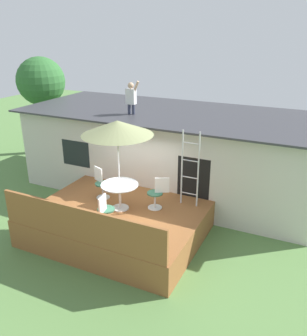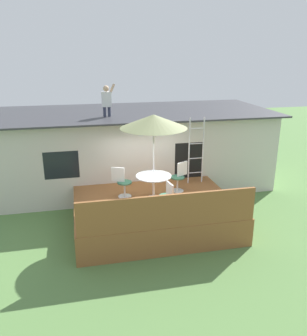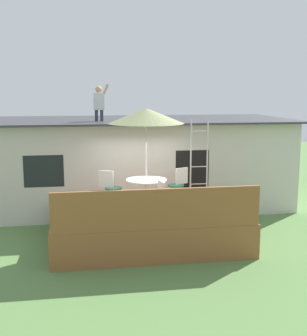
# 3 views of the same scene
# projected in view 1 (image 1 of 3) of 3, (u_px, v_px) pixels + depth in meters

# --- Properties ---
(ground_plane) EXTENTS (40.00, 40.00, 0.00)m
(ground_plane) POSITION_uv_depth(u_px,v_px,m) (120.00, 233.00, 10.32)
(ground_plane) COLOR #567F42
(house) EXTENTS (10.50, 4.50, 2.86)m
(house) POSITION_uv_depth(u_px,v_px,m) (170.00, 150.00, 12.82)
(house) COLOR beige
(house) RESTS_ON ground
(deck) EXTENTS (4.64, 3.75, 0.80)m
(deck) POSITION_uv_depth(u_px,v_px,m) (120.00, 221.00, 10.17)
(deck) COLOR brown
(deck) RESTS_ON ground
(deck_railing) EXTENTS (4.54, 0.08, 0.90)m
(deck_railing) POSITION_uv_depth(u_px,v_px,m) (79.00, 225.00, 8.33)
(deck_railing) COLOR brown
(deck_railing) RESTS_ON deck
(patio_table) EXTENTS (1.04, 1.04, 0.74)m
(patio_table) POSITION_uv_depth(u_px,v_px,m) (120.00, 190.00, 9.82)
(patio_table) COLOR silver
(patio_table) RESTS_ON deck
(patio_umbrella) EXTENTS (1.90, 1.90, 2.54)m
(patio_umbrella) POSITION_uv_depth(u_px,v_px,m) (117.00, 128.00, 9.18)
(patio_umbrella) COLOR silver
(patio_umbrella) RESTS_ON deck
(step_ladder) EXTENTS (0.52, 0.04, 2.20)m
(step_ladder) POSITION_uv_depth(u_px,v_px,m) (190.00, 169.00, 9.86)
(step_ladder) COLOR silver
(step_ladder) RESTS_ON deck
(person_figure) EXTENTS (0.47, 0.20, 1.11)m
(person_figure) POSITION_uv_depth(u_px,v_px,m) (131.00, 96.00, 11.71)
(person_figure) COLOR #33384C
(person_figure) RESTS_ON house
(patio_chair_left) EXTENTS (0.59, 0.44, 0.92)m
(patio_chair_left) POSITION_uv_depth(u_px,v_px,m) (101.00, 183.00, 10.56)
(patio_chair_left) COLOR silver
(patio_chair_left) RESTS_ON deck
(patio_chair_right) EXTENTS (0.58, 0.44, 0.92)m
(patio_chair_right) POSITION_uv_depth(u_px,v_px,m) (157.00, 193.00, 9.91)
(patio_chair_right) COLOR silver
(patio_chair_right) RESTS_ON deck
(patio_chair_near) EXTENTS (0.44, 0.62, 0.92)m
(patio_chair_near) POSITION_uv_depth(u_px,v_px,m) (105.00, 211.00, 8.95)
(patio_chair_near) COLOR silver
(patio_chair_near) RESTS_ON deck
(backyard_tree) EXTENTS (2.15, 2.15, 4.41)m
(backyard_tree) POSITION_uv_depth(u_px,v_px,m) (41.00, 83.00, 15.92)
(backyard_tree) COLOR brown
(backyard_tree) RESTS_ON ground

